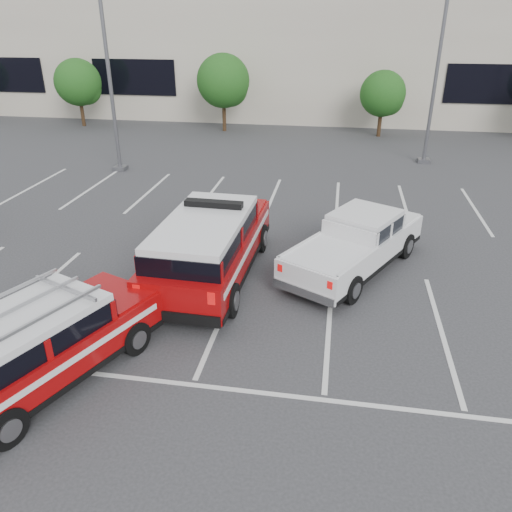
{
  "coord_description": "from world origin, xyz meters",
  "views": [
    {
      "loc": [
        2.65,
        -10.65,
        6.9
      ],
      "look_at": [
        0.62,
        1.3,
        1.05
      ],
      "focal_mm": 35.0,
      "sensor_mm": 36.0,
      "label": 1
    }
  ],
  "objects_px": {
    "tree_mid_right": "(384,95)",
    "fire_chief_suv": "(210,250)",
    "tree_mid_left": "(225,83)",
    "tree_left": "(80,84)",
    "white_pickup": "(356,248)",
    "ladder_suv": "(41,350)",
    "light_pole_left": "(107,58)",
    "convention_building": "(315,47)",
    "light_pole_mid": "(439,56)"
  },
  "relations": [
    {
      "from": "tree_mid_right",
      "to": "ladder_suv",
      "type": "height_order",
      "value": "tree_mid_right"
    },
    {
      "from": "tree_mid_right",
      "to": "ladder_suv",
      "type": "relative_size",
      "value": 0.75
    },
    {
      "from": "light_pole_left",
      "to": "white_pickup",
      "type": "height_order",
      "value": "light_pole_left"
    },
    {
      "from": "tree_left",
      "to": "fire_chief_suv",
      "type": "bearing_deg",
      "value": -55.1
    },
    {
      "from": "fire_chief_suv",
      "to": "white_pickup",
      "type": "bearing_deg",
      "value": 19.21
    },
    {
      "from": "light_pole_left",
      "to": "convention_building",
      "type": "bearing_deg",
      "value": 67.61
    },
    {
      "from": "light_pole_mid",
      "to": "light_pole_left",
      "type": "bearing_deg",
      "value": -165.07
    },
    {
      "from": "tree_left",
      "to": "ladder_suv",
      "type": "xyz_separation_m",
      "value": [
        11.85,
        -25.25,
        -1.99
      ]
    },
    {
      "from": "light_pole_left",
      "to": "fire_chief_suv",
      "type": "xyz_separation_m",
      "value": [
        7.22,
        -10.21,
        -4.29
      ]
    },
    {
      "from": "tree_left",
      "to": "light_pole_left",
      "type": "relative_size",
      "value": 0.43
    },
    {
      "from": "convention_building",
      "to": "ladder_suv",
      "type": "bearing_deg",
      "value": -95.27
    },
    {
      "from": "light_pole_left",
      "to": "white_pickup",
      "type": "bearing_deg",
      "value": -38.24
    },
    {
      "from": "convention_building",
      "to": "light_pole_mid",
      "type": "relative_size",
      "value": 5.86
    },
    {
      "from": "white_pickup",
      "to": "light_pole_left",
      "type": "bearing_deg",
      "value": 170.32
    },
    {
      "from": "tree_mid_right",
      "to": "light_pole_mid",
      "type": "relative_size",
      "value": 0.39
    },
    {
      "from": "tree_left",
      "to": "tree_mid_left",
      "type": "bearing_deg",
      "value": 0.0
    },
    {
      "from": "convention_building",
      "to": "light_pole_mid",
      "type": "distance_m",
      "value": 17.27
    },
    {
      "from": "tree_left",
      "to": "white_pickup",
      "type": "distance_m",
      "value": 26.4
    },
    {
      "from": "light_pole_mid",
      "to": "ladder_suv",
      "type": "bearing_deg",
      "value": -117.64
    },
    {
      "from": "tree_mid_right",
      "to": "fire_chief_suv",
      "type": "xyz_separation_m",
      "value": [
        -5.87,
        -20.25,
        -1.61
      ]
    },
    {
      "from": "tree_left",
      "to": "white_pickup",
      "type": "xyz_separation_m",
      "value": [
        18.23,
        -18.97,
        -2.1
      ]
    },
    {
      "from": "tree_mid_right",
      "to": "light_pole_mid",
      "type": "xyz_separation_m",
      "value": [
        1.91,
        -6.05,
        2.68
      ]
    },
    {
      "from": "convention_building",
      "to": "light_pole_left",
      "type": "xyz_separation_m",
      "value": [
        -8.18,
        -19.86,
        0.47
      ]
    },
    {
      "from": "white_pickup",
      "to": "tree_mid_left",
      "type": "bearing_deg",
      "value": 142.02
    },
    {
      "from": "light_pole_mid",
      "to": "ladder_suv",
      "type": "height_order",
      "value": "light_pole_mid"
    },
    {
      "from": "convention_building",
      "to": "light_pole_left",
      "type": "height_order",
      "value": "convention_building"
    },
    {
      "from": "white_pickup",
      "to": "tree_mid_right",
      "type": "bearing_deg",
      "value": 113.24
    },
    {
      "from": "fire_chief_suv",
      "to": "white_pickup",
      "type": "height_order",
      "value": "fire_chief_suv"
    },
    {
      "from": "tree_mid_left",
      "to": "light_pole_mid",
      "type": "height_order",
      "value": "light_pole_mid"
    },
    {
      "from": "convention_building",
      "to": "white_pickup",
      "type": "height_order",
      "value": "convention_building"
    },
    {
      "from": "tree_mid_left",
      "to": "light_pole_left",
      "type": "height_order",
      "value": "light_pole_left"
    },
    {
      "from": "tree_left",
      "to": "fire_chief_suv",
      "type": "relative_size",
      "value": 0.7
    },
    {
      "from": "light_pole_left",
      "to": "light_pole_mid",
      "type": "distance_m",
      "value": 15.52
    },
    {
      "from": "tree_mid_right",
      "to": "white_pickup",
      "type": "height_order",
      "value": "tree_mid_right"
    },
    {
      "from": "white_pickup",
      "to": "ladder_suv",
      "type": "distance_m",
      "value": 8.95
    },
    {
      "from": "tree_mid_left",
      "to": "tree_left",
      "type": "bearing_deg",
      "value": -180.0
    },
    {
      "from": "tree_mid_right",
      "to": "light_pole_left",
      "type": "xyz_separation_m",
      "value": [
        -13.09,
        -10.05,
        2.68
      ]
    },
    {
      "from": "convention_building",
      "to": "tree_mid_left",
      "type": "relative_size",
      "value": 12.38
    },
    {
      "from": "tree_mid_left",
      "to": "white_pickup",
      "type": "bearing_deg",
      "value": -66.54
    },
    {
      "from": "light_pole_mid",
      "to": "ladder_suv",
      "type": "relative_size",
      "value": 1.92
    },
    {
      "from": "tree_left",
      "to": "tree_mid_left",
      "type": "xyz_separation_m",
      "value": [
        10.0,
        0.0,
        0.27
      ]
    },
    {
      "from": "light_pole_left",
      "to": "ladder_suv",
      "type": "xyz_separation_m",
      "value": [
        4.95,
        -15.2,
        -4.4
      ]
    },
    {
      "from": "fire_chief_suv",
      "to": "ladder_suv",
      "type": "height_order",
      "value": "fire_chief_suv"
    },
    {
      "from": "tree_mid_left",
      "to": "ladder_suv",
      "type": "relative_size",
      "value": 0.91
    },
    {
      "from": "light_pole_left",
      "to": "ladder_suv",
      "type": "distance_m",
      "value": 16.58
    },
    {
      "from": "tree_left",
      "to": "light_pole_left",
      "type": "xyz_separation_m",
      "value": [
        6.91,
        -10.05,
        2.41
      ]
    },
    {
      "from": "light_pole_mid",
      "to": "fire_chief_suv",
      "type": "bearing_deg",
      "value": -118.71
    },
    {
      "from": "light_pole_mid",
      "to": "ladder_suv",
      "type": "xyz_separation_m",
      "value": [
        -10.05,
        -19.2,
        -4.4
      ]
    },
    {
      "from": "tree_mid_right",
      "to": "fire_chief_suv",
      "type": "height_order",
      "value": "tree_mid_right"
    },
    {
      "from": "ladder_suv",
      "to": "white_pickup",
      "type": "bearing_deg",
      "value": 66.77
    }
  ]
}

